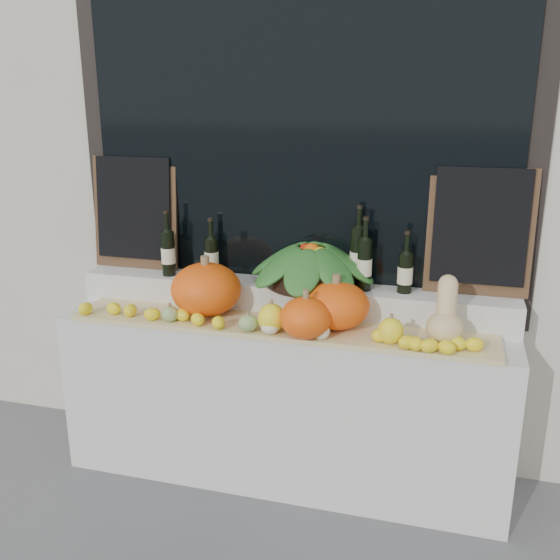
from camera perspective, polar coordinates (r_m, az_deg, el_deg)
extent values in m
cube|color=beige|center=(3.69, 3.53, 20.73)|extent=(7.00, 0.90, 4.50)
cube|color=black|center=(3.24, 1.70, 15.09)|extent=(2.40, 0.04, 2.10)
cube|color=black|center=(3.22, 1.57, 15.07)|extent=(2.20, 0.02, 2.00)
cube|color=silver|center=(3.36, 0.35, -10.78)|extent=(2.30, 0.55, 0.88)
cube|color=silver|center=(3.29, 1.04, -1.56)|extent=(2.30, 0.25, 0.16)
cube|color=tan|center=(3.07, -0.25, -4.33)|extent=(2.10, 0.32, 0.02)
ellipsoid|color=#FF5A0D|center=(3.19, -6.78, -0.83)|extent=(0.39, 0.39, 0.27)
ellipsoid|color=#FF5A0D|center=(3.00, 5.12, -2.30)|extent=(0.42, 0.42, 0.23)
ellipsoid|color=#FF5A0D|center=(2.88, 2.35, -3.48)|extent=(0.31, 0.31, 0.19)
ellipsoid|color=#E2BE85|center=(2.91, 14.82, -4.29)|extent=(0.17, 0.17, 0.15)
cylinder|color=#E2BE85|center=(2.92, 15.00, -1.93)|extent=(0.09, 0.14, 0.18)
sphere|color=#E2BE85|center=(2.93, 15.12, -0.39)|extent=(0.09, 0.09, 0.09)
ellipsoid|color=#306A20|center=(2.90, 2.56, -4.51)|extent=(0.10, 0.10, 0.08)
cylinder|color=olive|center=(2.88, 2.57, -3.54)|extent=(0.02, 0.02, 0.02)
ellipsoid|color=#306A20|center=(2.97, -2.94, -3.94)|extent=(0.09, 0.09, 0.08)
cylinder|color=olive|center=(2.95, -2.95, -2.98)|extent=(0.02, 0.02, 0.02)
ellipsoid|color=#FFF4CB|center=(2.94, -0.89, -4.27)|extent=(0.09, 0.09, 0.07)
cylinder|color=olive|center=(2.92, -0.89, -3.40)|extent=(0.02, 0.02, 0.02)
ellipsoid|color=yellow|center=(2.95, -0.79, -3.50)|extent=(0.13, 0.13, 0.14)
cylinder|color=olive|center=(2.92, -0.80, -1.99)|extent=(0.02, 0.02, 0.02)
ellipsoid|color=#FFF4CB|center=(2.89, 3.74, -4.72)|extent=(0.09, 0.09, 0.07)
cylinder|color=olive|center=(2.87, 3.75, -3.83)|extent=(0.02, 0.02, 0.02)
ellipsoid|color=yellow|center=(2.87, 10.10, -4.58)|extent=(0.12, 0.12, 0.12)
cylinder|color=olive|center=(2.84, 10.18, -3.24)|extent=(0.02, 0.02, 0.02)
ellipsoid|color=#306A20|center=(3.14, -10.00, -3.07)|extent=(0.09, 0.09, 0.08)
cylinder|color=olive|center=(3.13, -10.04, -2.22)|extent=(0.02, 0.02, 0.02)
cylinder|color=black|center=(3.21, 2.90, 0.41)|extent=(0.45, 0.45, 0.10)
cylinder|color=black|center=(3.42, -10.18, 2.39)|extent=(0.07, 0.07, 0.24)
cylinder|color=black|center=(3.38, -10.33, 5.20)|extent=(0.03, 0.03, 0.10)
cylinder|color=beige|center=(3.42, -10.18, 2.23)|extent=(0.08, 0.08, 0.08)
cylinder|color=black|center=(3.37, -10.38, 6.13)|extent=(0.03, 0.03, 0.02)
cylinder|color=black|center=(3.38, -6.28, 2.07)|extent=(0.07, 0.07, 0.20)
cylinder|color=black|center=(3.35, -6.36, 4.58)|extent=(0.03, 0.03, 0.10)
cylinder|color=beige|center=(3.39, -6.27, 1.91)|extent=(0.08, 0.08, 0.08)
cylinder|color=black|center=(3.34, -6.39, 5.52)|extent=(0.03, 0.03, 0.02)
cylinder|color=black|center=(3.19, 7.13, 2.05)|extent=(0.08, 0.08, 0.31)
cylinder|color=black|center=(3.14, 7.27, 5.64)|extent=(0.03, 0.03, 0.10)
cylinder|color=beige|center=(3.19, 7.13, 1.88)|extent=(0.08, 0.08, 0.08)
cylinder|color=black|center=(3.13, 7.31, 6.64)|extent=(0.03, 0.03, 0.02)
cylinder|color=black|center=(3.14, 7.72, 1.37)|extent=(0.07, 0.07, 0.26)
cylinder|color=black|center=(3.10, 7.85, 4.58)|extent=(0.03, 0.03, 0.10)
cylinder|color=beige|center=(3.14, 7.71, 1.19)|extent=(0.08, 0.08, 0.08)
cylinder|color=black|center=(3.08, 7.89, 5.60)|extent=(0.03, 0.03, 0.02)
cylinder|color=black|center=(3.14, 11.37, 0.62)|extent=(0.07, 0.07, 0.20)
cylinder|color=black|center=(3.11, 11.53, 3.27)|extent=(0.03, 0.03, 0.10)
cylinder|color=beige|center=(3.15, 11.36, 0.45)|extent=(0.08, 0.08, 0.08)
cylinder|color=black|center=(3.09, 11.59, 4.27)|extent=(0.03, 0.03, 0.02)
cube|color=#4C331E|center=(3.59, -13.10, 5.98)|extent=(0.50, 0.07, 0.62)
cube|color=black|center=(3.57, -13.24, 6.41)|extent=(0.44, 0.07, 0.56)
cube|color=#4C331E|center=(3.17, 17.79, 4.19)|extent=(0.50, 0.07, 0.62)
cube|color=black|center=(3.15, 17.85, 4.66)|extent=(0.44, 0.07, 0.56)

